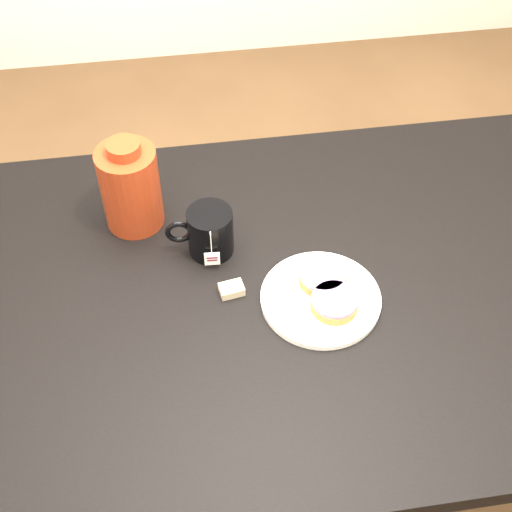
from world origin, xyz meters
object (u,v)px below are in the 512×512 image
object	(u,v)px
mug	(209,232)
teabag_pouch	(232,289)
bagel_back	(323,276)
bagel_front	(334,302)
plate	(321,298)
bagel_package	(130,187)
table	(284,314)

from	to	relation	value
mug	teabag_pouch	world-z (taller)	mug
mug	teabag_pouch	xyz separation A→B (m)	(0.03, -0.12, -0.04)
bagel_back	mug	bearing A→B (deg)	148.55
bagel_back	teabag_pouch	xyz separation A→B (m)	(-0.17, 0.01, -0.02)
bagel_front	mug	xyz separation A→B (m)	(-0.21, 0.19, 0.03)
plate	mug	bearing A→B (deg)	139.89
bagel_back	mug	size ratio (longest dim) A/B	0.69
mug	bagel_package	bearing A→B (deg)	147.46
bagel_back	teabag_pouch	world-z (taller)	bagel_back
table	plate	size ratio (longest dim) A/B	6.20
table	teabag_pouch	distance (m)	0.14
plate	bagel_package	size ratio (longest dim) A/B	1.11
plate	bagel_front	size ratio (longest dim) A/B	1.81
bagel_front	bagel_package	xyz separation A→B (m)	(-0.35, 0.29, 0.07)
plate	mug	distance (m)	0.25
table	plate	distance (m)	0.12
table	bagel_front	size ratio (longest dim) A/B	11.21
plate	bagel_back	distance (m)	0.04
table	bagel_back	distance (m)	0.13
table	plate	bearing A→B (deg)	-33.75
bagel_back	bagel_front	xyz separation A→B (m)	(0.01, -0.06, -0.00)
bagel_front	bagel_package	world-z (taller)	bagel_package
table	plate	world-z (taller)	plate
bagel_front	bagel_package	distance (m)	0.46
bagel_front	teabag_pouch	world-z (taller)	bagel_front
table	teabag_pouch	bearing A→B (deg)	177.27
bagel_front	bagel_package	size ratio (longest dim) A/B	0.62
bagel_front	teabag_pouch	distance (m)	0.20
plate	table	bearing A→B (deg)	146.25
plate	teabag_pouch	bearing A→B (deg)	164.66
bagel_front	teabag_pouch	size ratio (longest dim) A/B	2.78
teabag_pouch	bagel_package	xyz separation A→B (m)	(-0.17, 0.22, 0.08)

